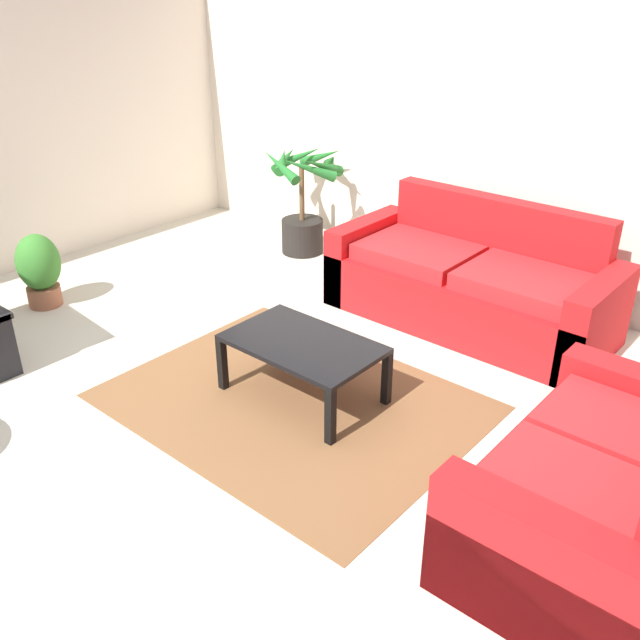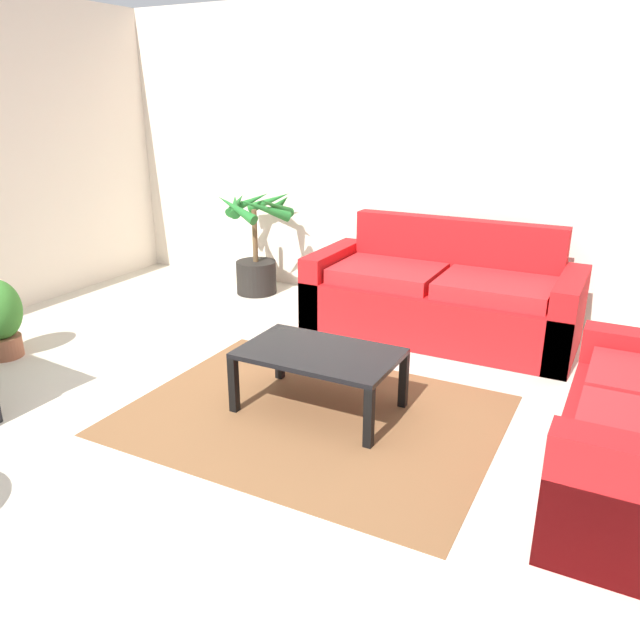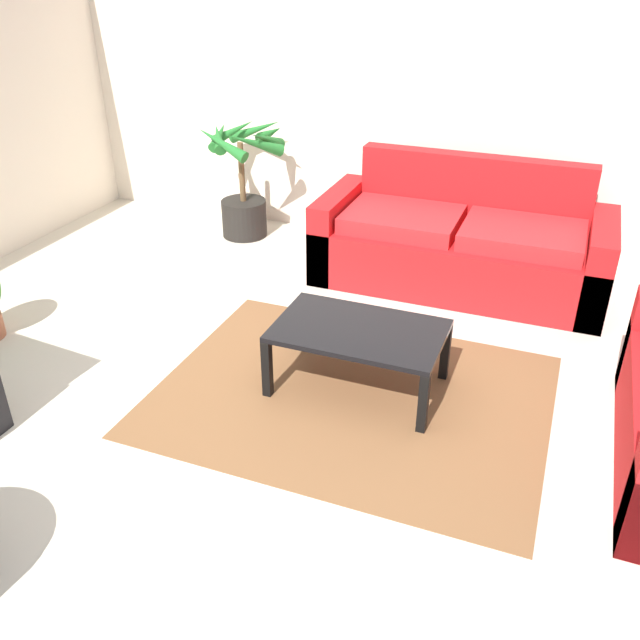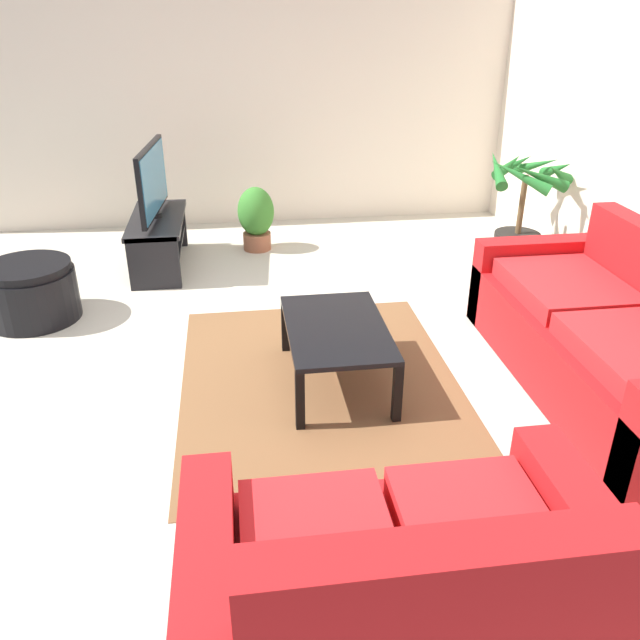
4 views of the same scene
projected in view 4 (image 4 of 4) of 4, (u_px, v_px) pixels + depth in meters
ground_plane at (227, 359)px, 4.27m from camera, size 6.60×6.60×0.00m
wall_left at (215, 90)px, 6.33m from camera, size 0.06×6.00×2.70m
couch_main at (609, 343)px, 3.84m from camera, size 2.11×0.90×0.90m
couch_loveseat at (403, 601)px, 2.19m from camera, size 0.90×1.47×0.90m
tv_stand at (158, 234)px, 5.65m from camera, size 1.10×0.45×0.45m
tv at (153, 180)px, 5.44m from camera, size 1.02×0.13×0.61m
coffee_table at (336, 333)px, 3.86m from camera, size 0.95×0.59×0.39m
area_rug at (320, 382)px, 4.00m from camera, size 2.20×1.70×0.01m
potted_palm at (521, 217)px, 5.52m from camera, size 0.73×0.81×1.02m
potted_plant_small at (256, 217)px, 6.03m from camera, size 0.34×0.34×0.60m
ottoman at (31, 292)px, 4.73m from camera, size 0.66×0.66×0.43m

